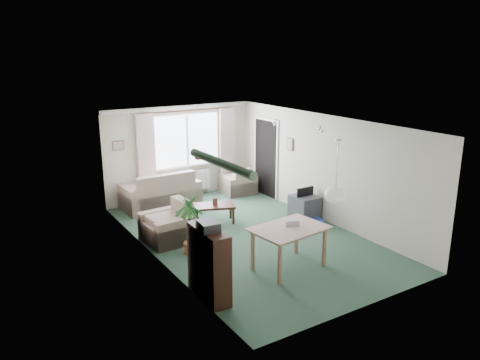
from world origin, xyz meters
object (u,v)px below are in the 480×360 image
armchair_corner (238,180)px  houseplant (189,224)px  sofa (160,189)px  coffee_table (214,213)px  bookshelf (209,263)px  pet_bed (311,223)px  armchair_left (167,222)px  tv_cube (305,207)px  dining_table (289,248)px

armchair_corner → houseplant: 4.01m
sofa → coffee_table: bearing=109.0°
bookshelf → pet_bed: bearing=26.6°
sofa → armchair_left: size_ratio=1.97×
armchair_left → coffee_table: size_ratio=1.03×
sofa → tv_cube: size_ratio=3.07×
armchair_left → dining_table: (1.34, -2.25, -0.05)m
sofa → tv_cube: sofa is taller
bookshelf → tv_cube: (3.54, 1.98, -0.30)m
armchair_corner → armchair_left: armchair_left is taller
coffee_table → houseplant: size_ratio=0.75×
armchair_corner → pet_bed: armchair_corner is taller
sofa → pet_bed: 3.77m
armchair_left → bookshelf: bearing=-12.2°
bookshelf → houseplant: 1.69m
coffee_table → dining_table: 2.72m
pet_bed → tv_cube: bearing=70.2°
sofa → armchair_left: (-0.72, -2.09, -0.04)m
armchair_left → tv_cube: 3.23m
bookshelf → armchair_left: bearing=83.7°
armchair_corner → pet_bed: bearing=97.3°
sofa → dining_table: (0.62, -4.34, -0.09)m
armchair_left → dining_table: armchair_left is taller
dining_table → pet_bed: bearing=39.4°
armchair_corner → tv_cube: armchair_corner is taller
armchair_left → tv_cube: (3.20, -0.43, -0.14)m
bookshelf → pet_bed: size_ratio=2.02×
armchair_left → coffee_table: bearing=104.9°
sofa → bookshelf: bearing=75.2°
armchair_left → pet_bed: size_ratio=1.65×
sofa → armchair_corner: 2.22m
armchair_corner → houseplant: (-2.82, -2.85, 0.23)m
armchair_left → tv_cube: size_ratio=1.56×
sofa → bookshelf: 4.63m
tv_cube → bookshelf: bearing=-151.4°
dining_table → tv_cube: bearing=44.3°
armchair_corner → armchair_left: 3.59m
bookshelf → coffee_table: bearing=61.6°
sofa → armchair_corner: sofa is taller
sofa → bookshelf: size_ratio=1.61×
coffee_table → bookshelf: (-1.67, -2.87, 0.37)m
coffee_table → tv_cube: 2.07m
bookshelf → dining_table: size_ratio=0.96×
coffee_table → houseplant: (-1.21, -1.25, 0.40)m
houseplant → pet_bed: bearing=-1.1°
houseplant → tv_cube: 3.12m
sofa → houseplant: 2.94m
dining_table → sofa: bearing=98.1°
pet_bed → armchair_left: bearing=164.6°
pet_bed → houseplant: bearing=178.9°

